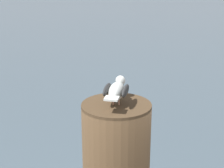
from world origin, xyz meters
TOP-DOWN VIEW (x-y plane):
  - seagull at (0.74, -0.50)m, footprint 0.20×0.39m

SIDE VIEW (x-z plane):
  - seagull at x=0.74m, z-range 2.53..2.68m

